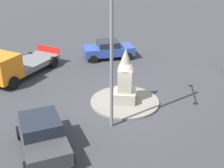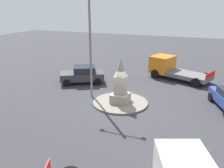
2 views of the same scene
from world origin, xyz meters
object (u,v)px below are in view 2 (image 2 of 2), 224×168
streetlamp (90,34)px  car_dark_grey_near_island (83,74)px  truck_orange_parked_left (171,68)px  monument (121,84)px

streetlamp → car_dark_grey_near_island: (-2.31, 2.84, -4.08)m
streetlamp → truck_orange_parked_left: bearing=55.8°
streetlamp → monument: bearing=-10.3°
monument → truck_orange_parked_left: (2.47, 7.90, -0.54)m
monument → truck_orange_parked_left: monument is taller
streetlamp → truck_orange_parked_left: (5.06, 7.43, -3.89)m
streetlamp → truck_orange_parked_left: 9.80m
car_dark_grey_near_island → truck_orange_parked_left: truck_orange_parked_left is taller
monument → car_dark_grey_near_island: monument is taller
truck_orange_parked_left → monument: bearing=-107.4°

